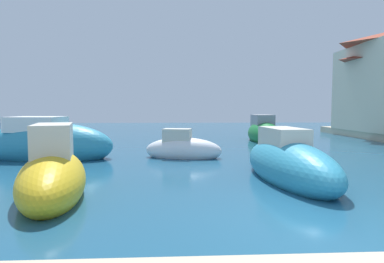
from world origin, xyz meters
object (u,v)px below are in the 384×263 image
(moored_boat_1, at_px, (53,175))
(moored_boat_2, at_px, (24,136))
(moored_boat_0, at_px, (47,144))
(moored_boat_4, at_px, (183,149))
(moored_boat_6, at_px, (264,133))
(moored_boat_3, at_px, (288,164))

(moored_boat_1, distance_m, moored_boat_2, 13.91)
(moored_boat_0, distance_m, moored_boat_1, 6.28)
(moored_boat_4, distance_m, moored_boat_6, 8.47)
(moored_boat_3, relative_size, moored_boat_6, 1.07)
(moored_boat_1, height_order, moored_boat_4, moored_boat_1)
(moored_boat_2, bearing_deg, moored_boat_0, -95.13)
(moored_boat_3, distance_m, moored_boat_4, 5.31)
(moored_boat_0, relative_size, moored_boat_2, 1.91)
(moored_boat_4, bearing_deg, moored_boat_1, -107.34)
(moored_boat_4, bearing_deg, moored_boat_2, 158.10)
(moored_boat_0, xyz_separation_m, moored_boat_3, (8.71, -4.49, -0.13))
(moored_boat_2, distance_m, moored_boat_4, 11.76)
(moored_boat_0, xyz_separation_m, moored_boat_6, (11.03, 6.47, -0.08))
(moored_boat_3, distance_m, moored_boat_6, 11.21)
(moored_boat_1, bearing_deg, moored_boat_2, -167.93)
(moored_boat_0, bearing_deg, moored_boat_1, -60.88)
(moored_boat_2, distance_m, moored_boat_6, 15.00)
(moored_boat_3, bearing_deg, moored_boat_6, 163.30)
(moored_boat_2, bearing_deg, moored_boat_1, -98.96)
(moored_boat_4, bearing_deg, moored_boat_3, -42.91)
(moored_boat_1, relative_size, moored_boat_6, 0.94)
(moored_boat_4, height_order, moored_boat_6, moored_boat_6)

